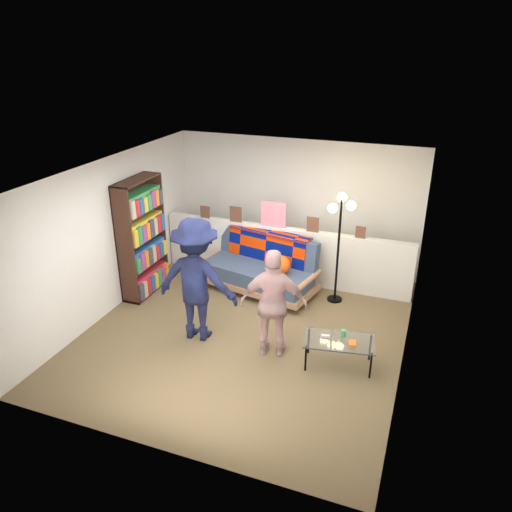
% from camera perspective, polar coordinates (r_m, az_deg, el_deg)
% --- Properties ---
extents(ground, '(5.00, 5.00, 0.00)m').
position_cam_1_polar(ground, '(7.53, -1.08, -8.49)').
color(ground, brown).
rests_on(ground, ground).
extents(room_shell, '(4.60, 5.05, 2.45)m').
position_cam_1_polar(room_shell, '(7.19, 0.20, 4.74)').
color(room_shell, silver).
rests_on(room_shell, ground).
extents(half_wall_ledge, '(4.45, 0.15, 1.00)m').
position_cam_1_polar(half_wall_ledge, '(8.80, 3.20, 0.20)').
color(half_wall_ledge, silver).
rests_on(half_wall_ledge, ground).
extents(ledge_decor, '(2.97, 0.02, 0.45)m').
position_cam_1_polar(ledge_decor, '(8.59, 1.82, 4.49)').
color(ledge_decor, brown).
rests_on(ledge_decor, half_wall_ledge).
extents(futon_sofa, '(2.12, 1.31, 0.85)m').
position_cam_1_polar(futon_sofa, '(8.51, 0.54, -1.38)').
color(futon_sofa, '#A97552').
rests_on(futon_sofa, ground).
extents(bookshelf, '(0.33, 0.99, 1.97)m').
position_cam_1_polar(bookshelf, '(8.45, -12.91, 1.66)').
color(bookshelf, black).
rests_on(bookshelf, ground).
extents(coffee_table, '(0.99, 0.65, 0.48)m').
position_cam_1_polar(coffee_table, '(6.71, 9.55, -9.66)').
color(coffee_table, black).
rests_on(coffee_table, ground).
extents(floor_lamp, '(0.42, 0.35, 1.81)m').
position_cam_1_polar(floor_lamp, '(7.93, 9.59, 3.29)').
color(floor_lamp, black).
rests_on(floor_lamp, ground).
extents(person_left, '(1.20, 0.73, 1.81)m').
position_cam_1_polar(person_left, '(7.02, -6.80, -2.74)').
color(person_left, black).
rests_on(person_left, ground).
extents(person_right, '(0.96, 0.56, 1.54)m').
position_cam_1_polar(person_right, '(6.65, 2.05, -5.50)').
color(person_right, pink).
rests_on(person_right, ground).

